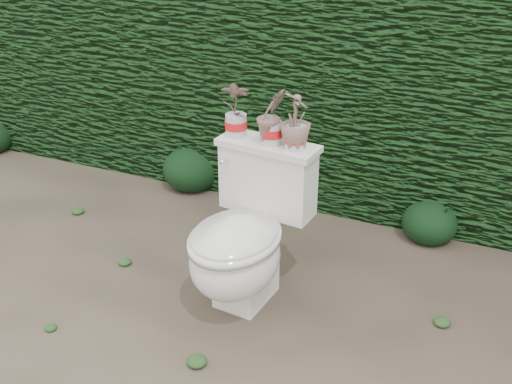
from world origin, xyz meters
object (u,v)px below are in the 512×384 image
at_px(toilet, 244,240).
at_px(potted_plant_left, 236,110).
at_px(potted_plant_right, 296,122).
at_px(potted_plant_center, 271,118).

bearing_deg(toilet, potted_plant_left, 126.82).
height_order(potted_plant_left, potted_plant_right, potted_plant_left).
xyz_separation_m(toilet, potted_plant_left, (-0.15, 0.26, 0.55)).
bearing_deg(potted_plant_center, potted_plant_right, -54.50).
bearing_deg(potted_plant_center, potted_plant_left, 125.50).
height_order(toilet, potted_plant_right, potted_plant_right).
xyz_separation_m(potted_plant_left, potted_plant_right, (0.32, -0.03, -0.00)).
bearing_deg(potted_plant_right, potted_plant_left, 43.53).
bearing_deg(potted_plant_right, potted_plant_center, 43.53).
distance_m(toilet, potted_plant_right, 0.62).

